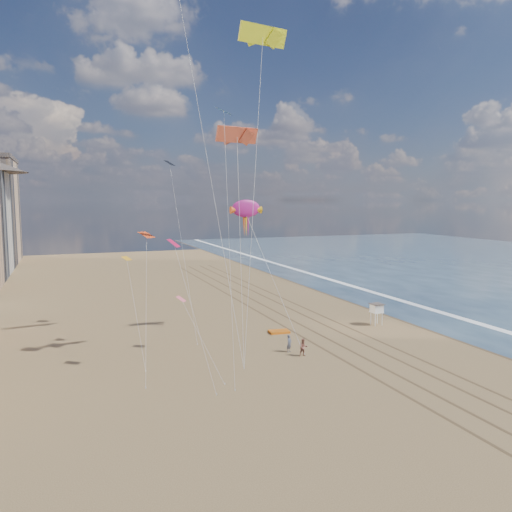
{
  "coord_description": "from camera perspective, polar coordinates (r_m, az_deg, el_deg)",
  "views": [
    {
      "loc": [
        -27.0,
        -28.35,
        16.03
      ],
      "look_at": [
        -5.95,
        26.0,
        9.5
      ],
      "focal_mm": 35.0,
      "sensor_mm": 36.0,
      "label": 1
    }
  ],
  "objects": [
    {
      "name": "kite_flyer_b",
      "position": [
        52.49,
        5.45,
        -10.35
      ],
      "size": [
        0.98,
        0.8,
        1.86
      ],
      "primitive_type": "imported",
      "rotation": [
        0.0,
        0.0,
        -0.11
      ],
      "color": "#9B5E4E",
      "rests_on": "ground"
    },
    {
      "name": "show_kite",
      "position": [
        60.56,
        -1.14,
        5.4
      ],
      "size": [
        4.02,
        6.28,
        18.44
      ],
      "color": "#A91A74",
      "rests_on": "ground"
    },
    {
      "name": "grounded_kite",
      "position": [
        61.35,
        2.65,
        -8.63
      ],
      "size": [
        2.57,
        1.79,
        0.27
      ],
      "primitive_type": "cube",
      "rotation": [
        0.0,
        0.0,
        -0.11
      ],
      "color": "orange",
      "rests_on": "ground"
    },
    {
      "name": "lifeguard_stand",
      "position": [
        66.37,
        13.62,
        -5.85
      ],
      "size": [
        1.55,
        1.55,
        2.8
      ],
      "color": "white",
      "rests_on": "ground"
    },
    {
      "name": "parafoils",
      "position": [
        55.04,
        -3.53,
        23.72
      ],
      "size": [
        15.34,
        6.14,
        16.75
      ],
      "color": "black",
      "rests_on": "ground"
    },
    {
      "name": "tracks",
      "position": [
        67.34,
        5.57,
        -7.4
      ],
      "size": [
        7.68,
        120.0,
        0.01
      ],
      "color": "brown",
      "rests_on": "ground"
    },
    {
      "name": "kite_flyer_a",
      "position": [
        53.77,
        3.81,
        -9.94
      ],
      "size": [
        0.81,
        0.73,
        1.85
      ],
      "primitive_type": "imported",
      "rotation": [
        0.0,
        0.0,
        0.54
      ],
      "color": "#52586A",
      "rests_on": "ground"
    },
    {
      "name": "foam",
      "position": [
        86.3,
        14.9,
        -4.53
      ],
      "size": [
        260.0,
        260.0,
        0.0
      ],
      "primitive_type": "plane",
      "color": "white",
      "rests_on": "ground"
    },
    {
      "name": "ground",
      "position": [
        42.31,
        21.59,
        -16.34
      ],
      "size": [
        260.0,
        260.0,
        0.0
      ],
      "primitive_type": "plane",
      "color": "brown",
      "rests_on": "ground"
    },
    {
      "name": "wet_sand",
      "position": [
        83.93,
        12.58,
        -4.77
      ],
      "size": [
        260.0,
        260.0,
        0.0
      ],
      "primitive_type": "plane",
      "color": "#42301E",
      "rests_on": "ground"
    },
    {
      "name": "small_kites",
      "position": [
        52.17,
        -9.4,
        5.94
      ],
      "size": [
        9.76,
        17.04,
        19.35
      ],
      "color": "blue",
      "rests_on": "ground"
    }
  ]
}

